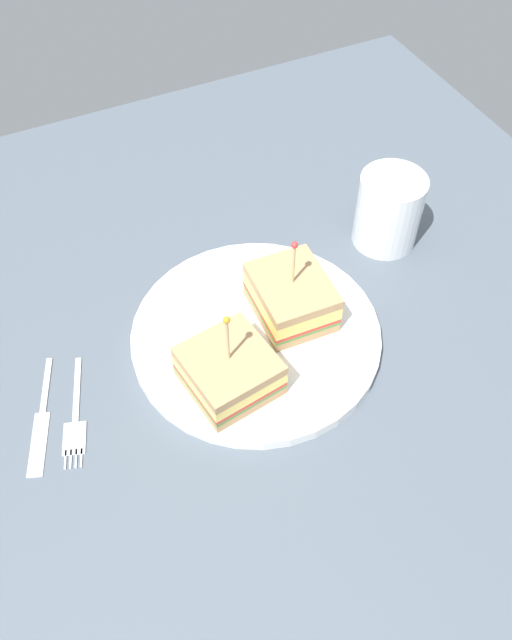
{
  "coord_description": "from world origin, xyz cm",
  "views": [
    {
      "loc": [
        -39.57,
        18.85,
        58.07
      ],
      "look_at": [
        0.0,
        0.0,
        3.35
      ],
      "focal_mm": 37.56,
      "sensor_mm": 36.0,
      "label": 1
    }
  ],
  "objects_px": {
    "fork": "(75,423)",
    "drink_glass": "(388,213)",
    "plate": "(256,335)",
    "sandwich_half_back": "(229,371)",
    "sandwich_half_front": "(291,297)",
    "knife": "(41,422)"
  },
  "relations": [
    {
      "from": "sandwich_half_back",
      "to": "drink_glass",
      "type": "height_order",
      "value": "sandwich_half_back"
    },
    {
      "from": "fork",
      "to": "drink_glass",
      "type": "bearing_deg",
      "value": -77.59
    },
    {
      "from": "plate",
      "to": "sandwich_half_back",
      "type": "xyz_separation_m",
      "value": [
        -0.05,
        0.05,
        0.03
      ]
    },
    {
      "from": "sandwich_half_front",
      "to": "fork",
      "type": "bearing_deg",
      "value": 96.09
    },
    {
      "from": "sandwich_half_back",
      "to": "fork",
      "type": "distance_m",
      "value": 0.16
    },
    {
      "from": "fork",
      "to": "knife",
      "type": "relative_size",
      "value": 0.95
    },
    {
      "from": "sandwich_half_back",
      "to": "knife",
      "type": "distance_m",
      "value": 0.19
    },
    {
      "from": "knife",
      "to": "drink_glass",
      "type": "bearing_deg",
      "value": -80.37
    },
    {
      "from": "plate",
      "to": "drink_glass",
      "type": "distance_m",
      "value": 0.22
    },
    {
      "from": "fork",
      "to": "sandwich_half_back",
      "type": "bearing_deg",
      "value": -101.18
    },
    {
      "from": "sandwich_half_front",
      "to": "drink_glass",
      "type": "bearing_deg",
      "value": -68.37
    },
    {
      "from": "sandwich_half_front",
      "to": "fork",
      "type": "distance_m",
      "value": 0.26
    },
    {
      "from": "sandwich_half_front",
      "to": "sandwich_half_back",
      "type": "relative_size",
      "value": 1.0
    },
    {
      "from": "fork",
      "to": "plate",
      "type": "bearing_deg",
      "value": -85.06
    },
    {
      "from": "sandwich_half_front",
      "to": "drink_glass",
      "type": "distance_m",
      "value": 0.17
    },
    {
      "from": "plate",
      "to": "sandwich_half_back",
      "type": "distance_m",
      "value": 0.08
    },
    {
      "from": "drink_glass",
      "to": "plate",
      "type": "bearing_deg",
      "value": 109.41
    },
    {
      "from": "plate",
      "to": "sandwich_half_front",
      "type": "xyz_separation_m",
      "value": [
        0.01,
        -0.05,
        0.03
      ]
    },
    {
      "from": "plate",
      "to": "fork",
      "type": "distance_m",
      "value": 0.21
    },
    {
      "from": "sandwich_half_back",
      "to": "plate",
      "type": "bearing_deg",
      "value": -47.18
    },
    {
      "from": "plate",
      "to": "drink_glass",
      "type": "bearing_deg",
      "value": -70.59
    },
    {
      "from": "drink_glass",
      "to": "fork",
      "type": "relative_size",
      "value": 0.73
    }
  ]
}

